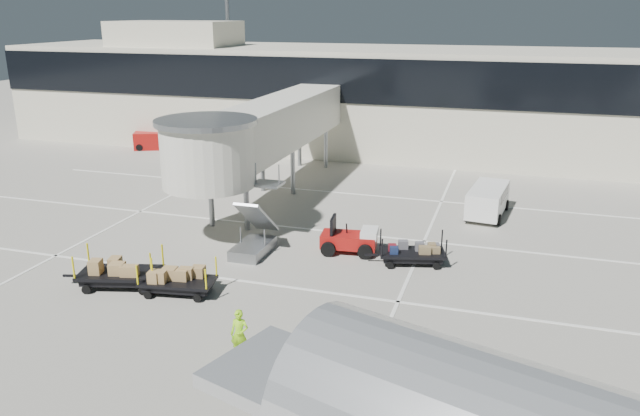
{
  "coord_description": "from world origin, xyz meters",
  "views": [
    {
      "loc": [
        9.67,
        -19.91,
        10.83
      ],
      "look_at": [
        1.37,
        6.63,
        2.0
      ],
      "focal_mm": 35.0,
      "sensor_mm": 36.0,
      "label": 1
    }
  ],
  "objects_px": {
    "suitcase_cart": "(412,253)",
    "ground_worker": "(239,334)",
    "baggage_tug": "(350,240)",
    "belt_loader": "(157,140)",
    "box_cart_near": "(181,280)",
    "box_cart_far": "(118,274)",
    "minivan": "(488,198)"
  },
  "relations": [
    {
      "from": "baggage_tug",
      "to": "box_cart_far",
      "type": "height_order",
      "value": "baggage_tug"
    },
    {
      "from": "minivan",
      "to": "belt_loader",
      "type": "height_order",
      "value": "belt_loader"
    },
    {
      "from": "suitcase_cart",
      "to": "minivan",
      "type": "bearing_deg",
      "value": 56.07
    },
    {
      "from": "box_cart_far",
      "to": "ground_worker",
      "type": "xyz_separation_m",
      "value": [
        7.05,
        -3.54,
        0.28
      ]
    },
    {
      "from": "baggage_tug",
      "to": "box_cart_far",
      "type": "xyz_separation_m",
      "value": [
        -8.13,
        -6.51,
        -0.07
      ]
    },
    {
      "from": "box_cart_near",
      "to": "box_cart_far",
      "type": "height_order",
      "value": "box_cart_far"
    },
    {
      "from": "ground_worker",
      "to": "belt_loader",
      "type": "bearing_deg",
      "value": 121.67
    },
    {
      "from": "belt_loader",
      "to": "ground_worker",
      "type": "bearing_deg",
      "value": -77.26
    },
    {
      "from": "baggage_tug",
      "to": "belt_loader",
      "type": "height_order",
      "value": "belt_loader"
    },
    {
      "from": "box_cart_near",
      "to": "belt_loader",
      "type": "height_order",
      "value": "belt_loader"
    },
    {
      "from": "baggage_tug",
      "to": "belt_loader",
      "type": "xyz_separation_m",
      "value": [
        -20.92,
        17.48,
        0.07
      ]
    },
    {
      "from": "baggage_tug",
      "to": "belt_loader",
      "type": "distance_m",
      "value": 27.26
    },
    {
      "from": "box_cart_far",
      "to": "box_cart_near",
      "type": "bearing_deg",
      "value": -10.7
    },
    {
      "from": "box_cart_far",
      "to": "suitcase_cart",
      "type": "bearing_deg",
      "value": 13.51
    },
    {
      "from": "ground_worker",
      "to": "box_cart_far",
      "type": "bearing_deg",
      "value": 149.24
    },
    {
      "from": "box_cart_far",
      "to": "minivan",
      "type": "relative_size",
      "value": 0.93
    },
    {
      "from": "box_cart_far",
      "to": "baggage_tug",
      "type": "bearing_deg",
      "value": 23.74
    },
    {
      "from": "baggage_tug",
      "to": "suitcase_cart",
      "type": "distance_m",
      "value": 3.04
    },
    {
      "from": "belt_loader",
      "to": "baggage_tug",
      "type": "bearing_deg",
      "value": -62.93
    },
    {
      "from": "suitcase_cart",
      "to": "box_cart_far",
      "type": "distance_m",
      "value": 12.65
    },
    {
      "from": "suitcase_cart",
      "to": "ground_worker",
      "type": "xyz_separation_m",
      "value": [
        -4.07,
        -9.57,
        0.35
      ]
    },
    {
      "from": "suitcase_cart",
      "to": "minivan",
      "type": "height_order",
      "value": "minivan"
    },
    {
      "from": "box_cart_near",
      "to": "minivan",
      "type": "bearing_deg",
      "value": 42.65
    },
    {
      "from": "belt_loader",
      "to": "suitcase_cart",
      "type": "bearing_deg",
      "value": -59.95
    },
    {
      "from": "baggage_tug",
      "to": "box_cart_far",
      "type": "bearing_deg",
      "value": -147.84
    },
    {
      "from": "box_cart_near",
      "to": "belt_loader",
      "type": "distance_m",
      "value": 28.44
    },
    {
      "from": "suitcase_cart",
      "to": "ground_worker",
      "type": "relative_size",
      "value": 2.18
    },
    {
      "from": "box_cart_near",
      "to": "minivan",
      "type": "distance_m",
      "value": 17.92
    },
    {
      "from": "minivan",
      "to": "ground_worker",
      "type": "bearing_deg",
      "value": -104.68
    },
    {
      "from": "minivan",
      "to": "belt_loader",
      "type": "distance_m",
      "value": 28.47
    },
    {
      "from": "box_cart_far",
      "to": "ground_worker",
      "type": "height_order",
      "value": "ground_worker"
    },
    {
      "from": "baggage_tug",
      "to": "minivan",
      "type": "bearing_deg",
      "value": 46.4
    }
  ]
}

